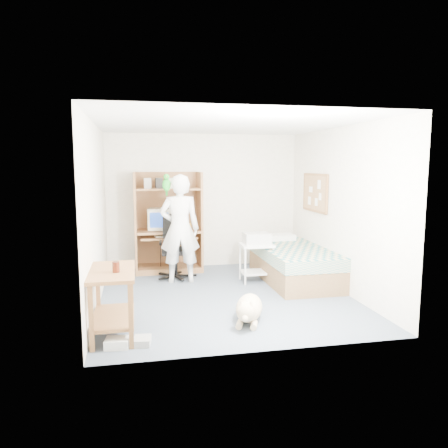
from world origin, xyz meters
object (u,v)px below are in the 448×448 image
Objects in this scene: dog at (249,308)px; printer_cart at (256,257)px; computer_hutch at (168,226)px; bed at (294,264)px; person at (180,229)px; side_desk at (113,292)px; office_chair at (176,255)px.

printer_cart reaches higher than dog.
computer_hutch is 2.35m from bed.
printer_cart is (0.60, 1.78, 0.26)m from dog.
printer_cart is (1.24, -0.24, -0.47)m from person.
person is at bearing -81.10° from computer_hutch.
bed is at bearing 174.77° from person.
bed is 0.65m from printer_cart.
side_desk is 1.66m from dog.
office_chair reaches higher than side_desk.
dog is (0.64, -2.02, -0.72)m from person.
side_desk is at bearing -156.55° from dog.
office_chair is at bearing 126.72° from dog.
computer_hutch reaches higher than side_desk.
bed is at bearing -29.29° from computer_hutch.
bed is at bearing -4.41° from printer_cart.
bed is at bearing 74.83° from dog.
dog is at bearing -69.90° from office_chair.
dog is at bearing -125.46° from bed.
computer_hutch reaches higher than bed.
computer_hutch is at bearing 102.80° from office_chair.
bed is 2.12m from dog.
computer_hutch is 3.02m from dog.
person is 1.35m from printer_cart.
office_chair is at bearing -80.87° from computer_hutch.
printer_cart is at bearing 40.11° from side_desk.
dog is at bearing 111.26° from person.
office_chair is 0.60m from person.
bed is at bearing 32.50° from side_desk.
computer_hutch is 1.68× the size of office_chair.
office_chair reaches higher than bed.
printer_cart is (2.22, 1.87, -0.07)m from side_desk.
printer_cart is at bearing 175.04° from bed.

